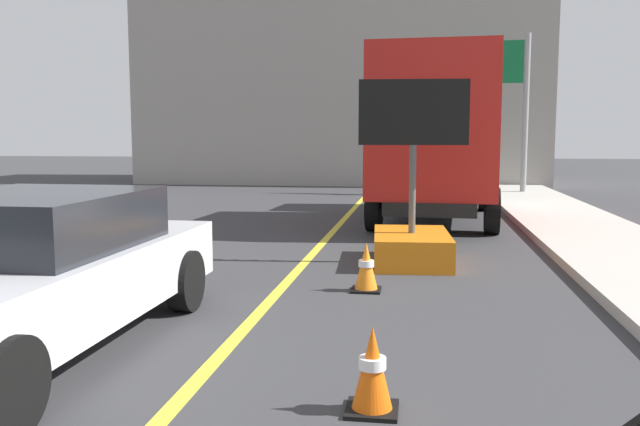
# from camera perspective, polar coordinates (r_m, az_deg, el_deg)

# --- Properties ---
(arrow_board_trailer) EXTENTS (1.60, 1.87, 2.70)m
(arrow_board_trailer) POSITION_cam_1_polar(r_m,az_deg,el_deg) (10.03, 7.81, -1.51)
(arrow_board_trailer) COLOR orange
(arrow_board_trailer) RESTS_ON ground
(box_truck) EXTENTS (2.85, 6.65, 3.56)m
(box_truck) POSITION_cam_1_polar(r_m,az_deg,el_deg) (14.86, 9.90, 6.57)
(box_truck) COLOR black
(box_truck) RESTS_ON ground
(pickup_car) EXTENTS (2.10, 4.74, 1.38)m
(pickup_car) POSITION_cam_1_polar(r_m,az_deg,el_deg) (6.42, -23.93, -4.67)
(pickup_car) COLOR silver
(pickup_car) RESTS_ON ground
(highway_guide_sign) EXTENTS (2.78, 0.37, 5.00)m
(highway_guide_sign) POSITION_cam_1_polar(r_m,az_deg,el_deg) (21.90, 15.10, 10.42)
(highway_guide_sign) COLOR gray
(highway_guide_sign) RESTS_ON ground
(far_building_block) EXTENTS (15.73, 6.14, 7.10)m
(far_building_block) POSITION_cam_1_polar(r_m,az_deg,el_deg) (27.92, 1.98, 10.04)
(far_building_block) COLOR gray
(far_building_block) RESTS_ON ground
(traffic_cone_mid_lane) EXTENTS (0.36, 0.36, 0.60)m
(traffic_cone_mid_lane) POSITION_cam_1_polar(r_m,az_deg,el_deg) (4.71, 4.48, -13.18)
(traffic_cone_mid_lane) COLOR black
(traffic_cone_mid_lane) RESTS_ON ground
(traffic_cone_far_lane) EXTENTS (0.36, 0.36, 0.60)m
(traffic_cone_far_lane) POSITION_cam_1_polar(r_m,az_deg,el_deg) (8.19, 3.96, -4.64)
(traffic_cone_far_lane) COLOR black
(traffic_cone_far_lane) RESTS_ON ground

